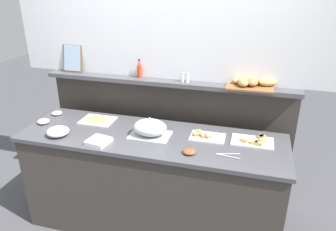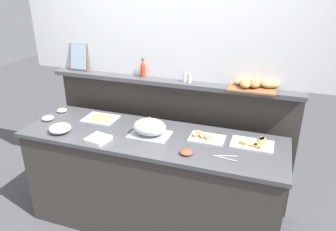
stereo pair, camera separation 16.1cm
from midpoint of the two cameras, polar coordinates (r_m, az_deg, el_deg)
ground_plane at (r=3.70m, az=-0.99°, el=-12.58°), size 12.00×12.00×0.00m
buffet_counter at (r=2.96m, az=-4.40°, el=-11.77°), size 2.26×0.70×0.94m
back_ledge_unit at (r=3.28m, az=-1.43°, el=-3.68°), size 2.40×0.22×1.30m
upper_wall_panel at (r=2.95m, az=-1.55°, el=19.00°), size 3.00×0.08×1.30m
sandwich_platter_front at (r=2.68m, az=13.38°, el=-4.45°), size 0.34×0.21×0.04m
sandwich_platter_rear at (r=2.70m, az=5.04°, el=-3.73°), size 0.29×0.19×0.04m
cold_cuts_platter at (r=3.08m, az=-13.89°, el=-0.79°), size 0.31×0.23×0.02m
serving_cloche at (r=2.69m, az=-4.98°, el=-2.32°), size 0.34×0.24×0.17m
glass_bowl_large at (r=3.18m, az=-22.66°, el=-1.01°), size 0.11×0.11×0.04m
glass_bowl_medium at (r=2.89m, az=-20.53°, el=-2.75°), size 0.19×0.19×0.08m
condiment_bowl_red at (r=2.45m, az=1.93°, el=-6.45°), size 0.10×0.10×0.04m
condiment_bowl_teal at (r=3.33m, az=-20.49°, el=0.39°), size 0.10×0.10×0.03m
serving_tongs at (r=2.45m, az=8.67°, el=-7.03°), size 0.19×0.08×0.01m
napkin_stack at (r=2.68m, az=-13.95°, el=-4.49°), size 0.20×0.20×0.03m
hot_sauce_bottle at (r=3.07m, az=-6.62°, el=8.12°), size 0.04×0.04×0.18m
salt_shaker at (r=2.93m, az=1.03°, el=6.82°), size 0.03×0.03×0.09m
pepper_shaker at (r=2.92m, az=1.87°, el=6.75°), size 0.03×0.03×0.09m
bread_basket at (r=2.87m, az=12.98°, el=5.75°), size 0.44×0.29×0.08m
framed_picture at (r=3.39m, az=-17.98°, el=9.69°), size 0.21×0.07×0.28m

